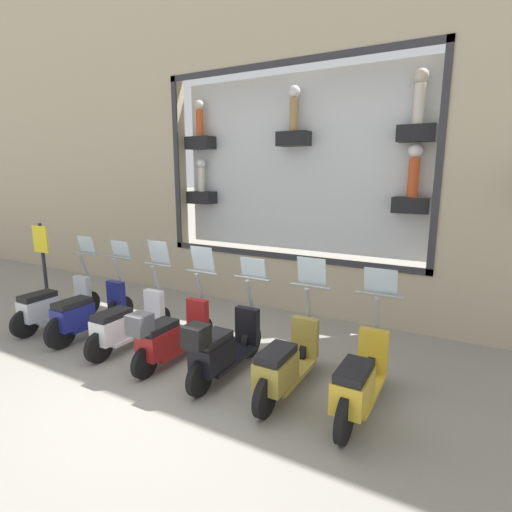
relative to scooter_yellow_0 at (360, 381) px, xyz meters
name	(u,v)px	position (x,y,z in m)	size (l,w,h in m)	color
ground_plane	(178,382)	(-0.46, 2.36, -0.44)	(120.00, 120.00, 0.00)	gray
building_facade	(292,67)	(3.15, 2.36, 4.35)	(1.24, 36.00, 9.38)	tan
scooter_yellow_0	(360,381)	(0.00, 0.00, 0.00)	(1.81, 0.61, 1.62)	black
scooter_olive_1	(286,363)	(0.00, 0.95, -0.01)	(1.80, 0.60, 1.67)	black
scooter_black_2	(221,347)	(-0.07, 1.89, 0.02)	(1.80, 0.60, 1.56)	black
scooter_red_3	(168,334)	(-0.07, 2.84, 0.02)	(1.79, 0.60, 1.65)	black
scooter_white_4	(127,323)	(0.00, 3.78, -0.02)	(1.80, 0.60, 1.67)	black
scooter_navy_5	(88,313)	(0.00, 4.73, 0.00)	(1.81, 0.61, 1.59)	black
scooter_silver_6	(53,305)	(0.00, 5.67, -0.01)	(1.80, 0.61, 1.60)	black
shop_sign_post	(44,263)	(0.57, 6.74, 0.54)	(0.36, 0.45, 1.81)	#232326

